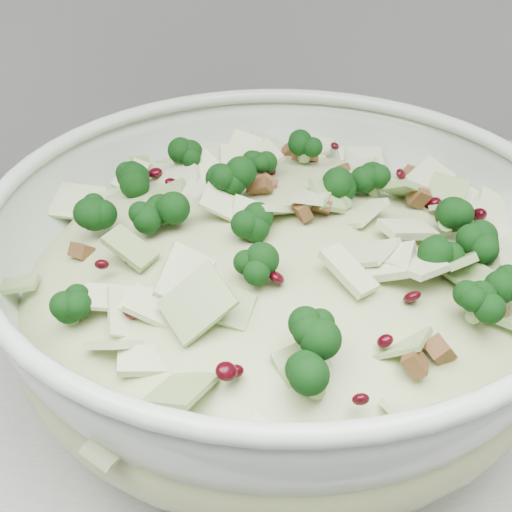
{
  "coord_description": "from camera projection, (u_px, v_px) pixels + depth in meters",
  "views": [
    {
      "loc": [
        0.29,
        1.2,
        1.3
      ],
      "look_at": [
        0.36,
        1.61,
        1.02
      ],
      "focal_mm": 50.0,
      "sensor_mm": 36.0,
      "label": 1
    }
  ],
  "objects": [
    {
      "name": "mixing_bowl",
      "position": [
        281.0,
        294.0,
        0.51
      ],
      "size": [
        0.46,
        0.46,
        0.16
      ],
      "rotation": [
        0.0,
        0.0,
        0.15
      ],
      "color": "silver",
      "rests_on": "counter"
    },
    {
      "name": "salad",
      "position": [
        281.0,
        264.0,
        0.5
      ],
      "size": [
        0.39,
        0.39,
        0.16
      ],
      "rotation": [
        0.0,
        0.0,
        0.03
      ],
      "color": "#BCCB8B",
      "rests_on": "mixing_bowl"
    }
  ]
}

